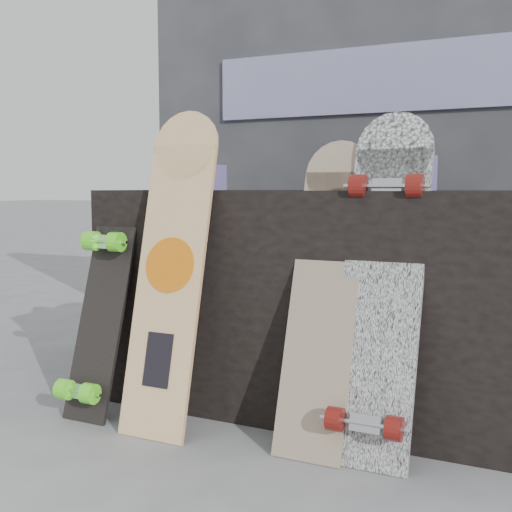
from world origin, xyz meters
The scene contains 10 objects.
ground centered at (0.00, 0.00, 0.00)m, with size 60.00×60.00×0.00m, color slate.
vendor_table centered at (0.00, 0.50, 0.40)m, with size 1.60×0.60×0.80m, color black.
booth centered at (0.00, 1.35, 1.10)m, with size 2.40×0.22×2.20m.
merch_box_purple centered at (-0.55, 0.57, 0.85)m, with size 0.18×0.12×0.10m, color navy.
merch_box_small centered at (0.31, 0.53, 0.86)m, with size 0.14×0.14×0.12m, color navy.
merch_box_flat centered at (0.18, 0.58, 0.83)m, with size 0.22×0.10×0.06m, color #D1B78C.
longboard_geisha centered at (-0.39, 0.11, 0.57)m, with size 0.25×0.29×1.07m.
longboard_celtic centered at (0.13, 0.18, 0.51)m, with size 0.22×0.32×0.96m.
longboard_cascadia centered at (0.31, 0.18, 0.54)m, with size 0.24×0.36×1.05m.
skateboard_dark centered at (-0.69, 0.10, 0.40)m, with size 0.18×0.32×0.79m.
Camera 1 is at (0.78, -1.69, 0.81)m, focal length 45.00 mm.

